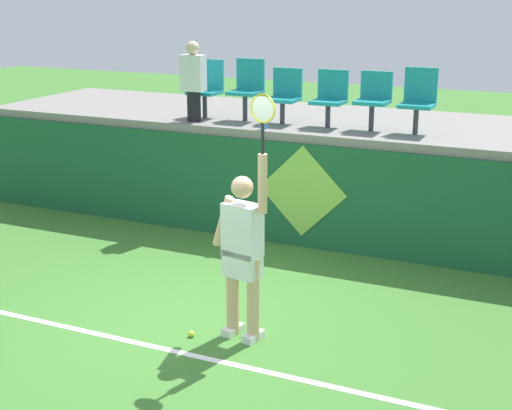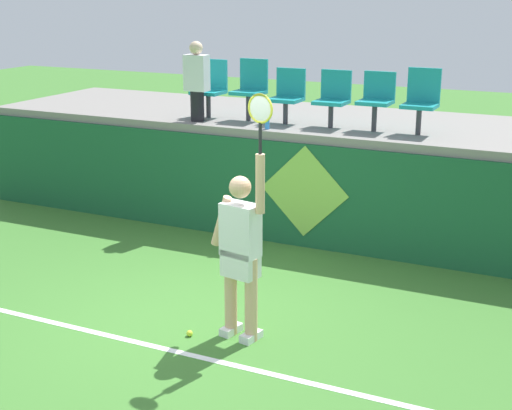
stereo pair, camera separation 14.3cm
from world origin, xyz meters
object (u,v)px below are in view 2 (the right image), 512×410
(tennis_player, at_px, (241,248))
(water_bottle, at_px, (267,120))
(stadium_chair_3, at_px, (333,96))
(stadium_chair_1, at_px, (251,86))
(stadium_chair_2, at_px, (288,94))
(stadium_chair_0, at_px, (211,86))
(stadium_chair_5, at_px, (421,99))
(stadium_chair_4, at_px, (377,98))
(spectator_0, at_px, (197,80))
(tennis_ball, at_px, (190,333))

(tennis_player, xyz_separation_m, water_bottle, (-1.09, 3.02, 0.73))
(tennis_player, bearing_deg, stadium_chair_3, 95.41)
(stadium_chair_1, relative_size, stadium_chair_2, 1.14)
(stadium_chair_0, distance_m, stadium_chair_5, 3.18)
(tennis_player, distance_m, water_bottle, 3.29)
(tennis_player, xyz_separation_m, stadium_chair_4, (0.29, 3.57, 1.05))
(spectator_0, bearing_deg, stadium_chair_3, 11.88)
(stadium_chair_4, bearing_deg, water_bottle, -158.26)
(tennis_ball, distance_m, stadium_chair_3, 4.28)
(stadium_chair_1, relative_size, stadium_chair_3, 1.13)
(tennis_player, bearing_deg, stadium_chair_4, 85.41)
(stadium_chair_1, bearing_deg, tennis_ball, -73.48)
(water_bottle, bearing_deg, stadium_chair_5, 15.73)
(stadium_chair_0, bearing_deg, stadium_chair_3, -0.13)
(tennis_ball, xyz_separation_m, stadium_chair_4, (0.77, 3.79, 1.99))
(tennis_player, height_order, spectator_0, spectator_0)
(stadium_chair_0, height_order, stadium_chair_4, stadium_chair_0)
(tennis_player, xyz_separation_m, stadium_chair_3, (-0.34, 3.57, 1.03))
(water_bottle, height_order, stadium_chair_1, stadium_chair_1)
(stadium_chair_1, xyz_separation_m, stadium_chair_3, (1.28, -0.00, -0.07))
(stadium_chair_2, bearing_deg, stadium_chair_1, 179.69)
(stadium_chair_0, height_order, spectator_0, spectator_0)
(stadium_chair_3, distance_m, stadium_chair_5, 1.23)
(stadium_chair_4, bearing_deg, spectator_0, -171.05)
(tennis_player, height_order, stadium_chair_0, tennis_player)
(tennis_ball, bearing_deg, stadium_chair_4, 78.45)
(stadium_chair_3, bearing_deg, tennis_ball, -92.26)
(water_bottle, height_order, stadium_chair_5, stadium_chair_5)
(tennis_player, relative_size, tennis_ball, 38.31)
(stadium_chair_0, bearing_deg, stadium_chair_1, -0.08)
(tennis_ball, distance_m, water_bottle, 3.69)
(stadium_chair_1, xyz_separation_m, stadium_chair_4, (1.90, -0.01, -0.04))
(stadium_chair_2, height_order, stadium_chair_3, stadium_chair_3)
(stadium_chair_0, bearing_deg, water_bottle, -25.18)
(water_bottle, bearing_deg, stadium_chair_1, 133.08)
(stadium_chair_0, relative_size, stadium_chair_5, 0.98)
(stadium_chair_4, bearing_deg, tennis_player, -94.59)
(stadium_chair_3, bearing_deg, stadium_chair_0, 179.87)
(water_bottle, relative_size, stadium_chair_3, 0.33)
(stadium_chair_3, height_order, spectator_0, spectator_0)
(stadium_chair_4, height_order, spectator_0, spectator_0)
(water_bottle, bearing_deg, stadium_chair_3, 36.29)
(tennis_ball, bearing_deg, spectator_0, 117.91)
(spectator_0, bearing_deg, stadium_chair_2, 18.03)
(stadium_chair_4, bearing_deg, stadium_chair_0, 179.81)
(stadium_chair_0, bearing_deg, stadium_chair_2, -0.19)
(stadium_chair_0, distance_m, stadium_chair_2, 1.26)
(stadium_chair_1, bearing_deg, tennis_player, -65.70)
(stadium_chair_4, bearing_deg, stadium_chair_1, 179.77)
(stadium_chair_5, bearing_deg, stadium_chair_1, -179.96)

